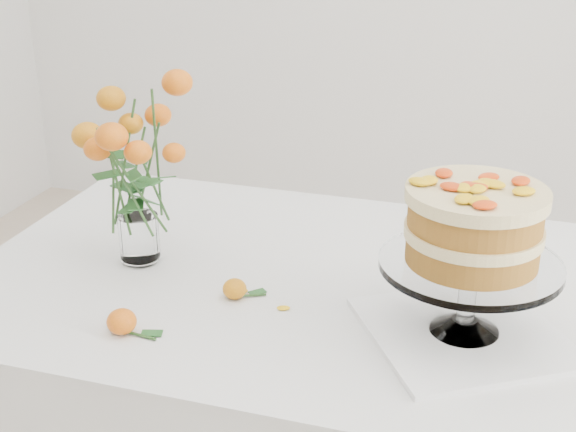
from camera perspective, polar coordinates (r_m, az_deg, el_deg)
name	(u,v)px	position (r m, az deg, el deg)	size (l,w,h in m)	color
table	(313,313)	(1.69, 1.78, -6.91)	(1.43, 0.93, 0.76)	tan
napkin	(464,332)	(1.49, 12.37, -8.10)	(0.33, 0.33, 0.01)	white
cake_stand	(473,233)	(1.40, 13.05, -1.20)	(0.32, 0.32, 0.28)	white
rose_vase	(132,151)	(1.65, -11.02, 4.59)	(0.32, 0.32, 0.42)	white
loose_rose_near	(235,289)	(1.57, -3.80, -5.19)	(0.08, 0.05, 0.04)	orange
loose_rose_far	(122,322)	(1.48, -11.73, -7.37)	(0.10, 0.05, 0.05)	#CD5D0A
stray_petal_a	(241,291)	(1.60, -3.33, -5.36)	(0.03, 0.02, 0.00)	yellow
stray_petal_b	(283,308)	(1.53, -0.33, -6.57)	(0.03, 0.02, 0.00)	yellow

